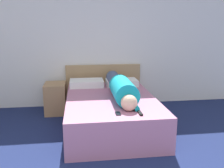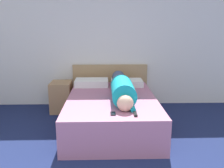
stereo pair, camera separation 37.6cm
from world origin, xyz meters
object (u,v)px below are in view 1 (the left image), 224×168
nightstand (56,98)px  tv_remote (140,113)px  bed (111,112)px  pillow_near_headboard (87,83)px  cell_phone (118,114)px  person_lying (121,88)px  pillow_second (122,82)px

nightstand → tv_remote: (1.22, -1.61, 0.23)m
bed → pillow_near_headboard: (-0.36, 0.76, 0.31)m
tv_remote → cell_phone: 0.29m
person_lying → tv_remote: person_lying is taller
nightstand → pillow_near_headboard: (0.59, -0.03, 0.28)m
pillow_second → tv_remote: 1.59m
nightstand → cell_phone: bearing=-59.3°
nightstand → pillow_second: (1.25, -0.03, 0.27)m
person_lying → tv_remote: (0.12, -0.82, -0.14)m
nightstand → person_lying: 1.40m
bed → tv_remote: 0.91m
person_lying → pillow_near_headboard: person_lying is taller
person_lying → tv_remote: bearing=-81.9°
person_lying → nightstand: bearing=144.3°
nightstand → tv_remote: nightstand is taller
bed → cell_phone: bearing=-90.4°
nightstand → person_lying: bearing=-35.7°
pillow_near_headboard → pillow_second: pillow_near_headboard is taller
bed → cell_phone: size_ratio=16.00×
bed → pillow_second: 0.88m
pillow_second → tv_remote: bearing=-91.0°
person_lying → tv_remote: size_ratio=11.87×
pillow_near_headboard → cell_phone: (0.35, -1.55, -0.06)m
bed → tv_remote: size_ratio=13.86×
nightstand → pillow_second: 1.28m
pillow_near_headboard → bed: bearing=-65.0°
bed → pillow_near_headboard: bearing=115.0°
pillow_near_headboard → tv_remote: pillow_near_headboard is taller
pillow_second → tv_remote: pillow_second is taller
cell_phone → bed: bearing=89.6°
pillow_near_headboard → tv_remote: bearing=-68.2°
pillow_near_headboard → tv_remote: 1.71m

